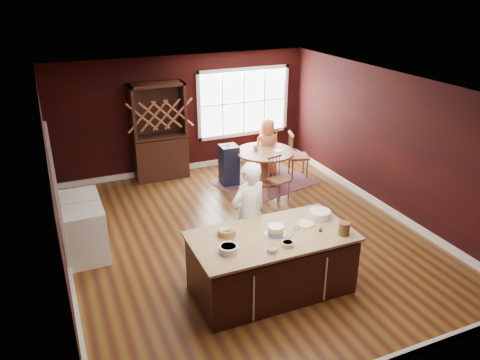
% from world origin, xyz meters
% --- Properties ---
extents(room_shell, '(7.00, 7.00, 7.00)m').
position_xyz_m(room_shell, '(0.00, 0.00, 1.35)').
color(room_shell, brown).
rests_on(room_shell, ground).
extents(window, '(2.36, 0.10, 1.66)m').
position_xyz_m(window, '(1.50, 3.47, 1.50)').
color(window, white).
rests_on(window, room_shell).
extents(doorway, '(0.08, 1.26, 2.13)m').
position_xyz_m(doorway, '(-2.97, 0.60, 1.02)').
color(doorway, white).
rests_on(doorway, room_shell).
extents(kitchen_island, '(2.31, 1.21, 0.92)m').
position_xyz_m(kitchen_island, '(-0.28, -1.60, 0.44)').
color(kitchen_island, black).
rests_on(kitchen_island, ground).
extents(dining_table, '(1.30, 1.30, 0.75)m').
position_xyz_m(dining_table, '(1.38, 2.01, 0.53)').
color(dining_table, brown).
rests_on(dining_table, ground).
extents(baker, '(0.72, 0.55, 1.76)m').
position_xyz_m(baker, '(-0.30, -0.85, 0.88)').
color(baker, white).
rests_on(baker, ground).
extents(layer_cake, '(0.32, 0.32, 0.13)m').
position_xyz_m(layer_cake, '(-0.23, -1.60, 0.99)').
color(layer_cake, white).
rests_on(layer_cake, kitchen_island).
extents(bowl_blue, '(0.25, 0.25, 0.10)m').
position_xyz_m(bowl_blue, '(-1.01, -1.78, 0.97)').
color(bowl_blue, white).
rests_on(bowl_blue, kitchen_island).
extents(bowl_yellow, '(0.26, 0.26, 0.10)m').
position_xyz_m(bowl_yellow, '(-0.86, -1.34, 0.97)').
color(bowl_yellow, tan).
rests_on(bowl_yellow, kitchen_island).
extents(bowl_pink, '(0.17, 0.17, 0.06)m').
position_xyz_m(bowl_pink, '(-0.48, -2.00, 0.95)').
color(bowl_pink, silver).
rests_on(bowl_pink, kitchen_island).
extents(bowl_olive, '(0.17, 0.17, 0.06)m').
position_xyz_m(bowl_olive, '(-0.22, -1.94, 0.95)').
color(bowl_olive, beige).
rests_on(bowl_olive, kitchen_island).
extents(drinking_glass, '(0.07, 0.07, 0.14)m').
position_xyz_m(drinking_glass, '(0.11, -1.61, 0.99)').
color(drinking_glass, white).
rests_on(drinking_glass, kitchen_island).
extents(dinner_plate, '(0.26, 0.26, 0.02)m').
position_xyz_m(dinner_plate, '(0.30, -1.51, 0.93)').
color(dinner_plate, '#FEEFAD').
rests_on(dinner_plate, kitchen_island).
extents(white_tub, '(0.33, 0.33, 0.11)m').
position_xyz_m(white_tub, '(0.61, -1.41, 0.98)').
color(white_tub, silver).
rests_on(white_tub, kitchen_island).
extents(stoneware_crock, '(0.16, 0.16, 0.19)m').
position_xyz_m(stoneware_crock, '(0.65, -1.99, 1.01)').
color(stoneware_crock, '#4A3323').
rests_on(stoneware_crock, kitchen_island).
extents(toy_figurine, '(0.05, 0.05, 0.08)m').
position_xyz_m(toy_figurine, '(0.40, -1.78, 0.96)').
color(toy_figurine, gold).
rests_on(toy_figurine, kitchen_island).
extents(rug, '(2.33, 1.99, 0.01)m').
position_xyz_m(rug, '(1.38, 2.01, 0.01)').
color(rug, brown).
rests_on(rug, ground).
extents(chair_east, '(0.53, 0.55, 1.07)m').
position_xyz_m(chair_east, '(2.26, 2.04, 0.53)').
color(chair_east, '#8E591E').
rests_on(chair_east, ground).
extents(chair_south, '(0.46, 0.44, 0.92)m').
position_xyz_m(chair_south, '(1.29, 1.14, 0.46)').
color(chair_south, brown).
rests_on(chair_south, ground).
extents(chair_north, '(0.52, 0.50, 1.05)m').
position_xyz_m(chair_north, '(1.76, 2.74, 0.53)').
color(chair_north, '#975B34').
rests_on(chair_north, ground).
extents(seated_woman, '(0.66, 0.43, 1.33)m').
position_xyz_m(seated_woman, '(1.64, 2.45, 0.67)').
color(seated_woman, '#F28752').
rests_on(seated_woman, ground).
extents(high_chair, '(0.39, 0.39, 0.94)m').
position_xyz_m(high_chair, '(0.62, 2.26, 0.47)').
color(high_chair, black).
rests_on(high_chair, ground).
extents(toddler, '(0.18, 0.14, 0.26)m').
position_xyz_m(toddler, '(0.63, 2.36, 0.81)').
color(toddler, '#8CA5BF').
rests_on(toddler, high_chair).
extents(table_plate, '(0.19, 0.19, 0.01)m').
position_xyz_m(table_plate, '(1.64, 1.91, 0.76)').
color(table_plate, beige).
rests_on(table_plate, dining_table).
extents(table_cup, '(0.15, 0.15, 0.10)m').
position_xyz_m(table_cup, '(1.22, 2.16, 0.80)').
color(table_cup, silver).
rests_on(table_cup, dining_table).
extents(hutch, '(1.19, 0.50, 2.18)m').
position_xyz_m(hutch, '(-0.66, 3.22, 1.09)').
color(hutch, black).
rests_on(hutch, ground).
extents(washer, '(0.62, 0.60, 0.90)m').
position_xyz_m(washer, '(-2.64, 0.28, 0.45)').
color(washer, white).
rests_on(washer, ground).
extents(dryer, '(0.62, 0.60, 0.91)m').
position_xyz_m(dryer, '(-2.64, 0.92, 0.45)').
color(dryer, silver).
rests_on(dryer, ground).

